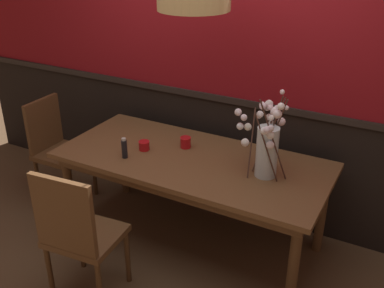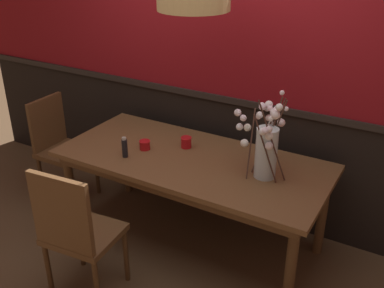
# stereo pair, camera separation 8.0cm
# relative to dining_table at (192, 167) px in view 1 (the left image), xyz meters

# --- Properties ---
(ground_plane) EXTENTS (24.00, 24.00, 0.00)m
(ground_plane) POSITION_rel_dining_table_xyz_m (0.00, 0.00, -0.66)
(ground_plane) COLOR brown
(back_wall) EXTENTS (5.48, 0.14, 2.72)m
(back_wall) POSITION_rel_dining_table_xyz_m (0.00, 0.62, 0.69)
(back_wall) COLOR black
(back_wall) RESTS_ON ground
(dining_table) EXTENTS (2.00, 0.90, 0.74)m
(dining_table) POSITION_rel_dining_table_xyz_m (0.00, 0.00, 0.00)
(dining_table) COLOR brown
(dining_table) RESTS_ON ground
(chair_near_side_left) EXTENTS (0.48, 0.44, 0.97)m
(chair_near_side_left) POSITION_rel_dining_table_xyz_m (-0.34, -0.88, -0.12)
(chair_near_side_left) COLOR brown
(chair_near_side_left) RESTS_ON ground
(chair_far_side_right) EXTENTS (0.44, 0.43, 0.89)m
(chair_far_side_right) POSITION_rel_dining_table_xyz_m (0.31, 0.84, -0.16)
(chair_far_side_right) COLOR brown
(chair_far_side_right) RESTS_ON ground
(chair_far_side_left) EXTENTS (0.46, 0.45, 0.91)m
(chair_far_side_left) POSITION_rel_dining_table_xyz_m (-0.30, 0.85, -0.15)
(chair_far_side_left) COLOR brown
(chair_far_side_left) RESTS_ON ground
(chair_head_west_end) EXTENTS (0.42, 0.41, 0.94)m
(chair_head_west_end) POSITION_rel_dining_table_xyz_m (-1.37, 0.00, -0.14)
(chair_head_west_end) COLOR brown
(chair_head_west_end) RESTS_ON ground
(vase_with_blossoms) EXTENTS (0.39, 0.36, 0.60)m
(vase_with_blossoms) POSITION_rel_dining_table_xyz_m (0.55, 0.02, 0.30)
(vase_with_blossoms) COLOR silver
(vase_with_blossoms) RESTS_ON dining_table
(candle_holder_nearer_center) EXTENTS (0.08, 0.08, 0.07)m
(candle_holder_nearer_center) POSITION_rel_dining_table_xyz_m (-0.38, -0.05, 0.12)
(candle_holder_nearer_center) COLOR red
(candle_holder_nearer_center) RESTS_ON dining_table
(candle_holder_nearer_edge) EXTENTS (0.08, 0.08, 0.09)m
(candle_holder_nearer_edge) POSITION_rel_dining_table_xyz_m (-0.13, 0.13, 0.12)
(candle_holder_nearer_edge) COLOR red
(candle_holder_nearer_edge) RESTS_ON dining_table
(condiment_bottle) EXTENTS (0.04, 0.04, 0.16)m
(condiment_bottle) POSITION_rel_dining_table_xyz_m (-0.44, -0.23, 0.15)
(condiment_bottle) COLOR black
(condiment_bottle) RESTS_ON dining_table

